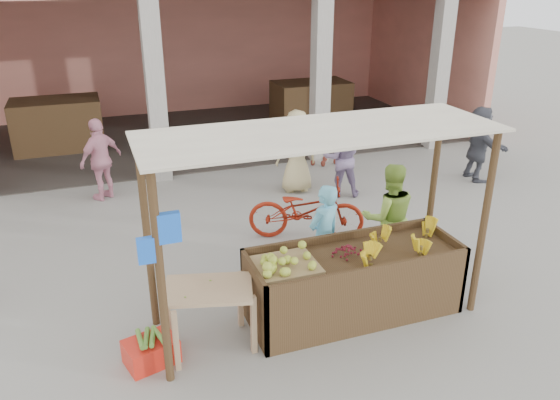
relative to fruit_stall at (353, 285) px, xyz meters
name	(u,v)px	position (x,y,z in m)	size (l,w,h in m)	color
ground	(315,320)	(-0.50, 0.00, -0.40)	(60.00, 60.00, 0.00)	gray
market_building	(177,26)	(-0.45, 8.93, 2.30)	(14.40, 6.40, 4.20)	#E48A77
fruit_stall	(353,285)	(0.00, 0.00, 0.00)	(2.60, 0.95, 0.80)	#49321D
stall_awning	(316,167)	(-0.51, 0.06, 1.58)	(4.09, 1.35, 2.39)	#49321D
banana_heap	(396,242)	(0.54, -0.04, 0.51)	(1.18, 0.64, 0.21)	gold
melon_tray	(285,261)	(-0.89, 0.01, 0.49)	(0.74, 0.64, 0.20)	#967A4D
berry_heap	(347,250)	(-0.07, 0.06, 0.46)	(0.40, 0.33, 0.13)	maroon
side_table	(209,298)	(-1.82, -0.06, 0.24)	(1.09, 0.86, 0.77)	tan
papaya_pile	(208,279)	(-1.82, -0.06, 0.48)	(0.76, 0.44, 0.22)	#4C8F2E
red_crate	(151,351)	(-2.49, -0.11, -0.26)	(0.54, 0.39, 0.28)	red
plantain_bundle	(150,337)	(-2.49, -0.11, -0.07)	(0.45, 0.31, 0.09)	#568731
produce_sacks	(324,153)	(1.99, 5.31, -0.12)	(0.92, 0.68, 0.56)	maroon
vendor_blue	(324,233)	(-0.08, 0.74, 0.38)	(0.58, 0.43, 1.55)	#6BCBED
vendor_green	(389,215)	(0.95, 0.85, 0.44)	(0.80, 0.47, 1.67)	#98C046
motorcycle	(306,209)	(0.25, 2.13, 0.10)	(1.91, 0.66, 1.00)	maroon
shopper_b	(101,157)	(-2.68, 4.94, 0.42)	(0.96, 0.51, 1.64)	pink
shopper_c	(297,147)	(0.85, 4.09, 0.48)	(0.85, 0.55, 1.76)	tan
shopper_d	(479,142)	(4.53, 3.43, 0.40)	(1.48, 0.61, 1.60)	#43454E
shopper_f	(342,154)	(1.56, 3.59, 0.42)	(0.80, 0.46, 1.64)	slate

